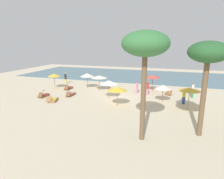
# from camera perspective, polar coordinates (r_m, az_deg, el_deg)

# --- Properties ---
(ground_plane) EXTENTS (60.00, 60.00, 0.00)m
(ground_plane) POSITION_cam_1_polar(r_m,az_deg,el_deg) (23.89, 0.73, -2.48)
(ground_plane) COLOR beige
(ocean_water) EXTENTS (48.00, 16.00, 0.06)m
(ocean_water) POSITION_cam_1_polar(r_m,az_deg,el_deg) (40.05, 7.92, 4.11)
(ocean_water) COLOR slate
(ocean_water) RESTS_ON ground_plane
(umbrella_0) EXTENTS (2.09, 2.09, 2.17)m
(umbrella_0) POSITION_cam_1_polar(r_m,az_deg,el_deg) (20.33, 1.54, 0.28)
(umbrella_0) COLOR brown
(umbrella_0) RESTS_ON ground_plane
(umbrella_1) EXTENTS (2.15, 2.15, 2.29)m
(umbrella_1) POSITION_cam_1_polar(r_m,az_deg,el_deg) (20.84, 22.06, 0.08)
(umbrella_1) COLOR olive
(umbrella_1) RESTS_ON ground_plane
(umbrella_2) EXTENTS (2.07, 2.07, 2.28)m
(umbrella_2) POSITION_cam_1_polar(r_m,az_deg,el_deg) (28.62, -7.41, 4.33)
(umbrella_2) COLOR brown
(umbrella_2) RESTS_ON ground_plane
(umbrella_3) EXTENTS (1.97, 1.97, 2.25)m
(umbrella_3) POSITION_cam_1_polar(r_m,az_deg,el_deg) (23.09, -1.01, 2.11)
(umbrella_3) COLOR brown
(umbrella_3) RESTS_ON ground_plane
(umbrella_4) EXTENTS (2.03, 2.03, 2.33)m
(umbrella_4) POSITION_cam_1_polar(r_m,az_deg,el_deg) (27.19, 12.02, 3.84)
(umbrella_4) COLOR brown
(umbrella_4) RESTS_ON ground_plane
(umbrella_5) EXTENTS (2.28, 2.28, 2.22)m
(umbrella_5) POSITION_cam_1_polar(r_m,az_deg,el_deg) (26.91, -3.84, 3.82)
(umbrella_5) COLOR brown
(umbrella_5) RESTS_ON ground_plane
(umbrella_6) EXTENTS (1.88, 1.88, 2.24)m
(umbrella_6) POSITION_cam_1_polar(r_m,az_deg,el_deg) (29.53, -16.84, 4.13)
(umbrella_6) COLOR olive
(umbrella_6) RESTS_ON ground_plane
(umbrella_7) EXTENTS (1.92, 1.92, 2.03)m
(umbrella_7) POSITION_cam_1_polar(r_m,az_deg,el_deg) (22.58, 14.98, 0.76)
(umbrella_7) COLOR brown
(umbrella_7) RESTS_ON ground_plane
(lounger_0) EXTENTS (0.75, 1.70, 0.73)m
(lounger_0) POSITION_cam_1_polar(r_m,az_deg,el_deg) (25.72, -19.70, -1.70)
(lounger_0) COLOR brown
(lounger_0) RESTS_ON ground_plane
(lounger_1) EXTENTS (0.74, 1.74, 0.69)m
(lounger_1) POSITION_cam_1_polar(r_m,az_deg,el_deg) (28.84, -12.83, 0.39)
(lounger_1) COLOR brown
(lounger_1) RESTS_ON ground_plane
(lounger_2) EXTENTS (0.92, 1.74, 0.73)m
(lounger_2) POSITION_cam_1_polar(r_m,az_deg,el_deg) (26.48, 16.45, -1.03)
(lounger_2) COLOR brown
(lounger_2) RESTS_ON ground_plane
(lounger_3) EXTENTS (0.64, 1.70, 0.69)m
(lounger_3) POSITION_cam_1_polar(r_m,az_deg,el_deg) (25.28, -12.18, -1.46)
(lounger_3) COLOR brown
(lounger_3) RESTS_ON ground_plane
(lounger_4) EXTENTS (1.08, 1.77, 0.71)m
(lounger_4) POSITION_cam_1_polar(r_m,az_deg,el_deg) (23.43, -16.97, -2.97)
(lounger_4) COLOR olive
(lounger_4) RESTS_ON ground_plane
(person_0) EXTENTS (0.49, 0.49, 1.87)m
(person_0) POSITION_cam_1_polar(r_m,az_deg,el_deg) (22.80, 20.62, -1.72)
(person_0) COLOR #2D4C8C
(person_0) RESTS_ON ground_plane
(person_1) EXTENTS (0.48, 0.48, 1.85)m
(person_1) POSITION_cam_1_polar(r_m,az_deg,el_deg) (32.69, -13.65, 3.29)
(person_1) COLOR yellow
(person_1) RESTS_ON ground_plane
(person_2) EXTENTS (0.37, 0.37, 1.86)m
(person_2) POSITION_cam_1_polar(r_m,az_deg,el_deg) (25.43, 10.53, 0.53)
(person_2) COLOR #D17299
(person_2) RESTS_ON ground_plane
(person_3) EXTENTS (0.36, 0.36, 1.96)m
(person_3) POSITION_cam_1_polar(r_m,az_deg,el_deg) (25.52, 22.89, -0.16)
(person_3) COLOR #338C59
(person_3) RESTS_ON ground_plane
(person_4) EXTENTS (0.36, 0.36, 1.71)m
(person_4) POSITION_cam_1_polar(r_m,az_deg,el_deg) (25.99, 7.46, 0.76)
(person_4) COLOR #D17299
(person_4) RESTS_ON ground_plane
(palm_0) EXTENTS (2.72, 2.72, 6.84)m
(palm_0) POSITION_cam_1_polar(r_m,az_deg,el_deg) (14.58, 26.69, 9.12)
(palm_0) COLOR brown
(palm_0) RESTS_ON ground_plane
(palm_1) EXTENTS (3.08, 3.08, 7.49)m
(palm_1) POSITION_cam_1_polar(r_m,az_deg,el_deg) (12.64, 9.88, 12.63)
(palm_1) COLOR brown
(palm_1) RESTS_ON ground_plane
(dog) EXTENTS (0.27, 0.67, 0.32)m
(dog) POSITION_cam_1_polar(r_m,az_deg,el_deg) (28.80, -19.96, -0.14)
(dog) COLOR silver
(dog) RESTS_ON ground_plane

